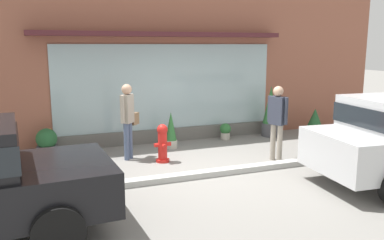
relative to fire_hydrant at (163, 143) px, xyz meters
name	(u,v)px	position (x,y,z in m)	size (l,w,h in m)	color
ground_plane	(205,173)	(0.58, -1.11, -0.44)	(60.00, 60.00, 0.00)	gray
curb_strip	(209,173)	(0.58, -1.31, -0.38)	(14.00, 0.24, 0.12)	#B2B2AD
storefront	(160,51)	(0.58, 2.07, 2.02)	(14.00, 0.81, 5.04)	#935642
fire_hydrant	(163,143)	(0.00, 0.00, 0.00)	(0.39, 0.35, 0.87)	red
pedestrian_with_handbag	(128,116)	(-0.66, 0.50, 0.57)	(0.50, 0.48, 1.75)	#475675
pedestrian_passerby	(277,117)	(2.45, -0.85, 0.57)	(0.32, 0.48, 1.72)	#9E9384
potted_plant_near_hydrant	(270,112)	(3.68, 1.38, 0.26)	(0.47, 0.47, 1.46)	#4C4C51
potted_plant_trailing_edge	(47,142)	(-2.43, 1.50, -0.11)	(0.49, 0.49, 0.66)	#4C4C51
potted_plant_corner_tall	(171,131)	(0.57, 1.11, 0.01)	(0.32, 0.32, 0.94)	#B7B2A3
potted_plant_doorstep	(225,131)	(2.29, 1.49, -0.20)	(0.31, 0.31, 0.45)	#B7B2A3
potted_plant_window_right	(315,122)	(5.06, 1.13, -0.08)	(0.50, 0.50, 0.77)	#9E6042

